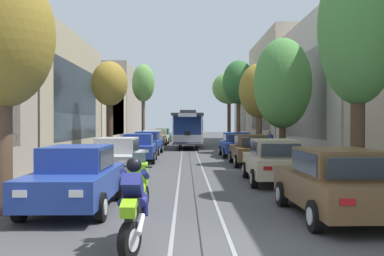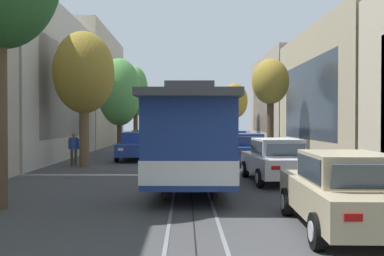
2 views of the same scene
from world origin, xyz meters
name	(u,v)px [view 1 (image 1 of 2)]	position (x,y,z in m)	size (l,w,h in m)	color
ground_plane	(189,154)	(0.00, 23.27, 0.00)	(160.00, 160.00, 0.00)	#424244
trolley_track_rails	(189,150)	(0.00, 27.08, 0.00)	(1.14, 66.17, 0.01)	gray
building_facade_left	(73,100)	(-9.62, 28.58, 4.13)	(5.83, 57.87, 9.40)	gray
building_facade_right	(319,89)	(9.79, 24.91, 4.79)	(5.95, 57.87, 10.39)	#BCAD93
parked_car_blue_near_left	(76,177)	(-3.01, 3.64, 0.80)	(2.01, 4.36, 1.58)	#233D93
parked_car_silver_second_left	(117,157)	(-3.02, 10.07, 0.80)	(2.02, 4.37, 1.58)	#B7B7BC
parked_car_blue_mid_left	(138,148)	(-2.91, 16.79, 0.80)	(2.09, 4.40, 1.58)	#233D93
parked_car_blue_fourth_left	(147,143)	(-2.96, 23.01, 0.80)	(2.11, 4.41, 1.58)	#233D93
parked_car_white_fifth_left	(152,139)	(-3.12, 29.35, 0.80)	(2.13, 4.42, 1.58)	silver
parked_car_beige_sixth_left	(158,137)	(-3.02, 36.23, 0.80)	(2.14, 4.42, 1.58)	#C1B28E
parked_car_green_far_left	(162,135)	(-2.96, 42.71, 0.80)	(2.10, 4.40, 1.58)	#1E6038
parked_car_brown_near_right	(335,183)	(3.13, 2.59, 0.80)	(2.05, 4.38, 1.58)	brown
parked_car_beige_second_right	(274,161)	(2.93, 8.32, 0.80)	(2.10, 4.40, 1.58)	#C1B28E
parked_car_brown_mid_right	(251,150)	(3.10, 14.85, 0.80)	(2.02, 4.37, 1.58)	brown
parked_car_blue_fourth_right	(236,144)	(3.01, 20.49, 0.80)	(2.02, 4.37, 1.58)	#233D93
street_tree_kerb_left_near	(1,41)	(-4.67, 3.16, 4.12)	(2.55, 2.09, 5.96)	brown
street_tree_kerb_left_second	(110,85)	(-4.95, 19.24, 4.50)	(2.22, 2.31, 5.99)	#4C3826
street_tree_kerb_left_mid	(143,84)	(-4.69, 37.64, 6.28)	(2.37, 2.19, 8.36)	brown
street_tree_kerb_right_near	(358,29)	(4.80, 5.41, 4.92)	(2.32, 2.36, 7.29)	#4C3826
street_tree_kerb_right_second	(283,84)	(4.79, 15.08, 4.23)	(2.98, 3.09, 6.60)	#4C3826
street_tree_kerb_right_mid	(259,91)	(5.10, 24.06, 4.52)	(2.93, 3.10, 6.57)	brown
street_tree_kerb_right_fourth	(239,83)	(4.85, 33.97, 6.08)	(3.07, 3.29, 8.25)	brown
street_tree_kerb_right_far	(229,89)	(4.92, 43.55, 6.33)	(4.00, 3.85, 8.29)	#4C3826
cable_car_trolley	(189,129)	(0.00, 30.71, 1.66)	(2.81, 9.17, 3.28)	navy
motorcycle_with_rider	(135,199)	(-1.15, 0.26, 0.85)	(0.54, 1.92, 1.61)	black
pedestrian_on_left_pavement	(270,141)	(5.78, 23.39, 0.92)	(0.55, 0.41, 1.63)	#4C4233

